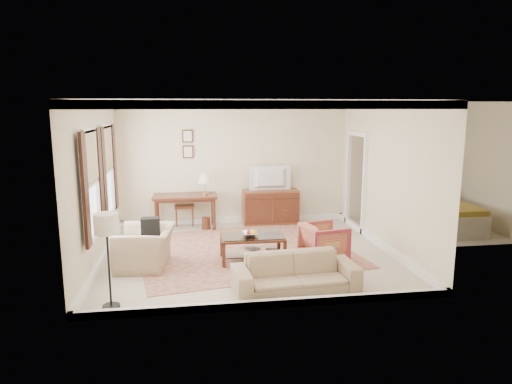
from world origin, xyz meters
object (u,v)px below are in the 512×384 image
object	(u,v)px
tv	(271,171)
coffee_table	(252,241)
club_armchair	(145,241)
writing_desk	(185,200)
sofa	(296,267)
sideboard	(270,207)
striped_armchair	(324,240)

from	to	relation	value
tv	coffee_table	bearing A→B (deg)	72.86
tv	club_armchair	size ratio (longest dim) A/B	0.88
writing_desk	club_armchair	world-z (taller)	club_armchair
writing_desk	tv	distance (m)	2.14
tv	sofa	bearing A→B (deg)	85.12
sideboard	coffee_table	size ratio (longest dim) A/B	1.15
writing_desk	club_armchair	distance (m)	2.62
sofa	club_armchair	bearing A→B (deg)	144.93
sideboard	striped_armchair	world-z (taller)	sideboard
tv	sofa	world-z (taller)	tv
tv	club_armchair	bearing A→B (deg)	44.37
writing_desk	striped_armchair	bearing A→B (deg)	-45.69
striped_armchair	coffee_table	bearing A→B (deg)	73.64
striped_armchair	sideboard	bearing A→B (deg)	-0.73
sideboard	club_armchair	world-z (taller)	club_armchair
writing_desk	sofa	distance (m)	4.30
sideboard	coffee_table	distance (m)	2.79
sideboard	writing_desk	bearing A→B (deg)	-175.02
sofa	tv	bearing A→B (deg)	80.96
sideboard	striped_armchair	size ratio (longest dim) A/B	1.77
club_armchair	sofa	bearing A→B (deg)	66.09
sideboard	tv	size ratio (longest dim) A/B	1.39
striped_armchair	club_armchair	world-z (taller)	club_armchair
coffee_table	writing_desk	bearing A→B (deg)	116.24
tv	sofa	xyz separation A→B (m)	(-0.35, -4.10, -0.92)
writing_desk	sideboard	world-z (taller)	sideboard
writing_desk	club_armchair	bearing A→B (deg)	-105.37
tv	writing_desk	bearing A→B (deg)	4.43
tv	club_armchair	world-z (taller)	tv
writing_desk	coffee_table	world-z (taller)	writing_desk
writing_desk	club_armchair	xyz separation A→B (m)	(-0.69, -2.51, -0.21)
writing_desk	striped_armchair	distance (m)	3.66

